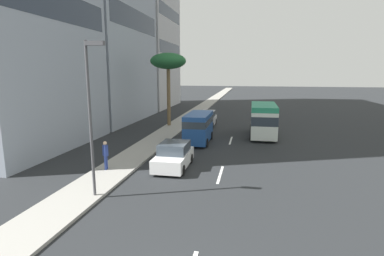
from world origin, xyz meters
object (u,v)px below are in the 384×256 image
object	(u,v)px
van_second	(199,126)
car_third	(174,156)
palm_tree	(168,62)
street_lamp	(91,104)
car_lead	(207,119)
pedestrian_near_lamp	(105,154)
minibus_fourth	(263,119)

from	to	relation	value
van_second	car_third	size ratio (longest dim) A/B	1.20
palm_tree	street_lamp	xyz separation A→B (m)	(-20.03, -1.80, -2.53)
palm_tree	car_lead	bearing A→B (deg)	-74.19
pedestrian_near_lamp	street_lamp	xyz separation A→B (m)	(-3.80, -1.41, 3.52)
car_lead	pedestrian_near_lamp	size ratio (longest dim) A/B	2.57
car_third	pedestrian_near_lamp	xyz separation A→B (m)	(-1.61, 3.95, 0.38)
minibus_fourth	van_second	bearing A→B (deg)	122.90
pedestrian_near_lamp	palm_tree	world-z (taller)	palm_tree
car_lead	car_third	xyz separation A→B (m)	(-15.81, -0.11, -0.03)
car_third	car_lead	bearing A→B (deg)	-179.58
car_third	palm_tree	world-z (taller)	palm_tree
palm_tree	street_lamp	world-z (taller)	palm_tree
car_third	minibus_fourth	size ratio (longest dim) A/B	0.66
car_lead	car_third	size ratio (longest dim) A/B	1.13
minibus_fourth	street_lamp	size ratio (longest dim) A/B	0.83
pedestrian_near_lamp	palm_tree	bearing A→B (deg)	-55.65
street_lamp	car_third	bearing A→B (deg)	-25.13
car_lead	minibus_fourth	bearing A→B (deg)	52.06
van_second	pedestrian_near_lamp	xyz separation A→B (m)	(-8.97, 4.31, -0.32)
car_lead	street_lamp	distance (m)	21.71
van_second	car_lead	bearing A→B (deg)	-176.78
car_third	street_lamp	bearing A→B (deg)	-25.13
minibus_fourth	street_lamp	world-z (taller)	street_lamp
car_third	minibus_fourth	world-z (taller)	minibus_fourth
car_lead	palm_tree	world-z (taller)	palm_tree
car_third	minibus_fourth	xyz separation A→B (m)	(11.03, -6.02, 0.94)
car_lead	van_second	world-z (taller)	van_second
car_third	palm_tree	xyz separation A→B (m)	(14.62, 4.34, 6.43)
minibus_fourth	pedestrian_near_lamp	size ratio (longest dim) A/B	3.41
pedestrian_near_lamp	minibus_fourth	bearing A→B (deg)	-95.29
car_lead	palm_tree	distance (m)	7.76
van_second	pedestrian_near_lamp	distance (m)	9.96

